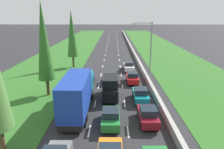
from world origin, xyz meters
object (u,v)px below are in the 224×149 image
(maroon_hatchback_right_lane, at_px, (148,115))
(black_hatchback_centre_lane, at_px, (112,77))
(street_light_mast, at_px, (149,46))
(blue_hatchback_left_lane, at_px, (88,78))
(poplar_tree_second, at_px, (44,42))
(poplar_tree_third, at_px, (72,34))
(blue_box_truck_left_lane, at_px, (77,93))
(teal_hatchback_right_lane, at_px, (141,95))
(green_hatchback_centre_lane, at_px, (111,117))
(red_hatchback_right_lane, at_px, (132,78))
(white_sedan_right_lane, at_px, (129,66))
(black_van_centre_lane, at_px, (110,88))

(maroon_hatchback_right_lane, distance_m, black_hatchback_centre_lane, 13.02)
(black_hatchback_centre_lane, xyz_separation_m, street_light_mast, (5.86, 2.27, 4.40))
(blue_hatchback_left_lane, bearing_deg, poplar_tree_second, -133.66)
(poplar_tree_third, bearing_deg, poplar_tree_second, -92.11)
(blue_box_truck_left_lane, xyz_separation_m, street_light_mast, (9.39, 12.49, 3.05))
(teal_hatchback_right_lane, distance_m, poplar_tree_third, 20.79)
(blue_box_truck_left_lane, distance_m, green_hatchback_centre_lane, 4.68)
(red_hatchback_right_lane, xyz_separation_m, poplar_tree_third, (-10.82, 9.67, 5.72))
(teal_hatchback_right_lane, relative_size, black_hatchback_centre_lane, 1.00)
(blue_hatchback_left_lane, bearing_deg, blue_box_truck_left_lane, -89.15)
(teal_hatchback_right_lane, distance_m, white_sedan_right_lane, 14.21)
(green_hatchback_centre_lane, xyz_separation_m, poplar_tree_second, (-8.24, 7.57, 6.13))
(teal_hatchback_right_lane, height_order, poplar_tree_third, poplar_tree_third)
(blue_box_truck_left_lane, bearing_deg, street_light_mast, 53.06)
(blue_hatchback_left_lane, distance_m, poplar_tree_third, 12.10)
(teal_hatchback_right_lane, height_order, black_hatchback_centre_lane, same)
(blue_hatchback_left_lane, height_order, street_light_mast, street_light_mast)
(black_van_centre_lane, distance_m, street_light_mast, 11.16)
(black_hatchback_centre_lane, distance_m, poplar_tree_third, 13.33)
(teal_hatchback_right_lane, height_order, red_hatchback_right_lane, same)
(maroon_hatchback_right_lane, bearing_deg, black_van_centre_lane, 120.84)
(red_hatchback_right_lane, distance_m, poplar_tree_second, 13.84)
(teal_hatchback_right_lane, distance_m, street_light_mast, 10.77)
(maroon_hatchback_right_lane, bearing_deg, blue_hatchback_left_lane, 121.33)
(black_van_centre_lane, bearing_deg, teal_hatchback_right_lane, -14.58)
(street_light_mast, bearing_deg, black_van_centre_lane, -124.84)
(black_van_centre_lane, bearing_deg, blue_hatchback_left_lane, 121.85)
(poplar_tree_third, bearing_deg, blue_box_truck_left_lane, -77.96)
(blue_box_truck_left_lane, relative_size, green_hatchback_centre_lane, 2.41)
(maroon_hatchback_right_lane, distance_m, street_light_mast, 15.60)
(maroon_hatchback_right_lane, height_order, blue_hatchback_left_lane, same)
(green_hatchback_centre_lane, height_order, white_sedan_right_lane, green_hatchback_centre_lane)
(maroon_hatchback_right_lane, xyz_separation_m, blue_box_truck_left_lane, (-7.10, 2.30, 1.35))
(maroon_hatchback_right_lane, xyz_separation_m, red_hatchback_right_lane, (-0.44, 12.11, 0.00))
(green_hatchback_centre_lane, distance_m, white_sedan_right_lane, 20.12)
(black_hatchback_centre_lane, bearing_deg, red_hatchback_right_lane, -7.35)
(black_van_centre_lane, bearing_deg, poplar_tree_second, 173.39)
(teal_hatchback_right_lane, bearing_deg, green_hatchback_centre_lane, -121.79)
(poplar_tree_third, bearing_deg, black_van_centre_lane, -64.13)
(black_hatchback_centre_lane, bearing_deg, street_light_mast, 21.20)
(blue_hatchback_left_lane, height_order, poplar_tree_third, poplar_tree_third)
(blue_box_truck_left_lane, bearing_deg, white_sedan_right_lane, 68.84)
(blue_box_truck_left_lane, height_order, black_van_centre_lane, blue_box_truck_left_lane)
(black_hatchback_centre_lane, distance_m, poplar_tree_second, 11.59)
(blue_box_truck_left_lane, relative_size, poplar_tree_second, 0.79)
(maroon_hatchback_right_lane, distance_m, blue_hatchback_left_lane, 13.94)
(black_van_centre_lane, bearing_deg, poplar_tree_third, 115.87)
(poplar_tree_second, bearing_deg, black_hatchback_centre_lane, 33.20)
(blue_box_truck_left_lane, height_order, blue_hatchback_left_lane, blue_box_truck_left_lane)
(blue_box_truck_left_lane, xyz_separation_m, black_van_centre_lane, (3.41, 3.89, -0.78))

